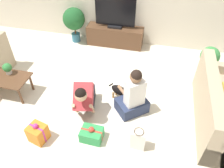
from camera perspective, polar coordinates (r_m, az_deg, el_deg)
The scene contains 14 objects.
ground_plane at distance 4.12m, azimuth -7.37°, elevation -6.29°, with size 16.00×16.00×0.00m, color beige.
sofa_right at distance 4.12m, azimuth 27.09°, elevation -5.88°, with size 0.91×1.92×0.85m.
coffee_table at distance 4.61m, azimuth -26.16°, elevation 1.14°, with size 0.91×0.52×0.41m.
tv_console at distance 5.76m, azimuth 0.78°, elevation 12.40°, with size 1.42×0.39×0.50m.
tv at distance 5.50m, azimuth 0.83°, elevation 17.70°, with size 0.98×0.20×0.73m.
potted_plant_back_left at distance 5.86m, azimuth -9.90°, elevation 16.15°, with size 0.56×0.56×0.91m.
potted_plant_corner_right at distance 5.00m, azimuth 24.03°, elevation 6.15°, with size 0.40×0.40×0.68m.
person_kneeling at distance 3.83m, azimuth -7.19°, elevation -3.45°, with size 0.46×0.80×0.77m.
person_sitting at distance 3.81m, azimuth 5.55°, elevation -3.40°, with size 0.66×0.64×0.95m.
dog at distance 4.09m, azimuth 2.61°, elevation -1.97°, with size 0.52×0.31×0.33m.
gift_box_a at distance 3.60m, azimuth -5.31°, elevation -12.94°, with size 0.35×0.28×0.27m.
gift_box_b at distance 3.73m, azimuth -18.80°, elevation -12.00°, with size 0.32×0.31×0.37m.
gift_bag_a at distance 3.45m, azimuth 6.79°, elevation -14.21°, with size 0.24×0.15×0.39m.
tabletop_plant at distance 4.57m, azimuth -25.66°, elevation 3.74°, with size 0.17×0.17×0.22m.
Camera 1 is at (1.15, -2.57, 3.00)m, focal length 35.00 mm.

